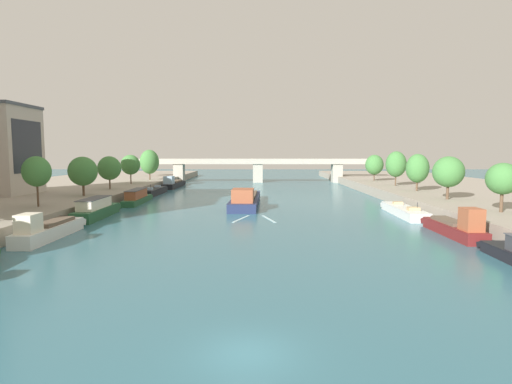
{
  "coord_description": "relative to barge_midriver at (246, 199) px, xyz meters",
  "views": [
    {
      "loc": [
        0.52,
        -17.1,
        8.63
      ],
      "look_at": [
        0.0,
        42.45,
        2.98
      ],
      "focal_mm": 29.12,
      "sensor_mm": 36.0,
      "label": 1
    }
  ],
  "objects": [
    {
      "name": "tree_left_midway",
      "position": [
        -25.98,
        9.85,
        4.74
      ],
      "size": [
        4.31,
        4.31,
        6.18
      ],
      "color": "brown",
      "rests_on": "quay_left"
    },
    {
      "name": "tree_right_nearest",
      "position": [
        30.54,
        6.34,
        4.85
      ],
      "size": [
        4.0,
        4.0,
        6.63
      ],
      "color": "brown",
      "rests_on": "quay_right"
    },
    {
      "name": "quay_right",
      "position": [
        42.8,
        4.1,
        -0.1
      ],
      "size": [
        36.0,
        170.0,
        1.79
      ],
      "primitive_type": "cube",
      "color": "gray",
      "rests_on": "ground"
    },
    {
      "name": "tree_left_distant",
      "position": [
        -25.86,
        -15.89,
        5.26
      ],
      "size": [
        3.48,
        3.48,
        6.41
      ],
      "color": "brown",
      "rests_on": "quay_left"
    },
    {
      "name": "wake_behind_barge",
      "position": [
        1.72,
        -14.36,
        -0.98
      ],
      "size": [
        5.6,
        5.96,
        0.03
      ],
      "color": "#A5D1DB",
      "rests_on": "ground"
    },
    {
      "name": "moored_boat_left_upstream",
      "position": [
        -18.87,
        -27.16,
        -0.04
      ],
      "size": [
        2.24,
        12.05,
        3.07
      ],
      "color": "silver",
      "rests_on": "ground"
    },
    {
      "name": "tree_right_far",
      "position": [
        29.97,
        -7.09,
        4.84
      ],
      "size": [
        4.44,
        4.44,
        6.31
      ],
      "color": "brown",
      "rests_on": "quay_right"
    },
    {
      "name": "moored_boat_right_lone",
      "position": [
        22.29,
        -10.85,
        -0.38
      ],
      "size": [
        3.02,
        14.24,
        2.27
      ],
      "color": "silver",
      "rests_on": "ground"
    },
    {
      "name": "tree_right_past_mid",
      "position": [
        30.17,
        -20.38,
        4.65
      ],
      "size": [
        3.62,
        3.62,
        5.69
      ],
      "color": "brown",
      "rests_on": "quay_right"
    },
    {
      "name": "ground_plane",
      "position": [
        1.8,
        -50.9,
        -1.0
      ],
      "size": [
        400.0,
        400.0,
        0.0
      ],
      "primitive_type": "plane",
      "color": "#336675"
    },
    {
      "name": "moored_boat_left_far",
      "position": [
        -19.44,
        17.17,
        -0.31
      ],
      "size": [
        2.48,
        14.16,
        2.41
      ],
      "color": "black",
      "rests_on": "ground"
    },
    {
      "name": "moored_boat_left_lone",
      "position": [
        -19.39,
        -13.61,
        0.15
      ],
      "size": [
        2.74,
        12.55,
        2.72
      ],
      "color": "#235633",
      "rests_on": "ground"
    },
    {
      "name": "tree_right_by_lamp",
      "position": [
        30.57,
        18.15,
        5.26
      ],
      "size": [
        4.16,
        4.16,
        7.13
      ],
      "color": "brown",
      "rests_on": "quay_right"
    },
    {
      "name": "bridge_far",
      "position": [
        1.8,
        52.84,
        3.48
      ],
      "size": [
        69.99,
        4.4,
        6.86
      ],
      "color": "#ADA899",
      "rests_on": "ground"
    },
    {
      "name": "tree_left_far",
      "position": [
        -25.42,
        36.34,
        5.34
      ],
      "size": [
        4.74,
        4.74,
        7.58
      ],
      "color": "brown",
      "rests_on": "quay_left"
    },
    {
      "name": "quay_left",
      "position": [
        -39.19,
        4.1,
        -0.1
      ],
      "size": [
        36.0,
        170.0,
        1.79
      ],
      "primitive_type": "cube",
      "color": "gray",
      "rests_on": "ground"
    },
    {
      "name": "tree_right_distant",
      "position": [
        30.1,
        32.65,
        4.72
      ],
      "size": [
        4.3,
        4.3,
        6.33
      ],
      "color": "brown",
      "rests_on": "quay_right"
    },
    {
      "name": "tree_left_end_of_row",
      "position": [
        -25.98,
        22.68,
        5.0
      ],
      "size": [
        4.15,
        4.15,
        6.38
      ],
      "color": "brown",
      "rests_on": "quay_left"
    },
    {
      "name": "moored_boat_left_midway",
      "position": [
        -19.16,
        34.82,
        -0.05
      ],
      "size": [
        3.1,
        15.99,
        3.08
      ],
      "color": "black",
      "rests_on": "ground"
    },
    {
      "name": "barge_midriver",
      "position": [
        0.0,
        0.0,
        0.0
      ],
      "size": [
        4.82,
        22.84,
        3.26
      ],
      "color": "#1E284C",
      "rests_on": "ground"
    },
    {
      "name": "moored_boat_left_gap_after",
      "position": [
        -18.62,
        2.25,
        0.03
      ],
      "size": [
        2.59,
        13.21,
        2.46
      ],
      "color": "#235633",
      "rests_on": "ground"
    },
    {
      "name": "moored_boat_right_midway",
      "position": [
        22.58,
        -25.47,
        -0.01
      ],
      "size": [
        2.24,
        11.47,
        3.37
      ],
      "color": "maroon",
      "rests_on": "ground"
    },
    {
      "name": "tree_left_past_mid",
      "position": [
        -25.72,
        -2.54,
        4.7
      ],
      "size": [
        4.49,
        4.49,
        6.22
      ],
      "color": "brown",
      "rests_on": "quay_left"
    }
  ]
}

